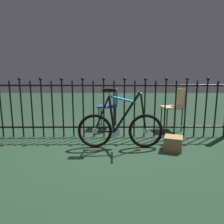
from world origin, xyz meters
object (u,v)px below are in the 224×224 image
object	(u,v)px
bicycle	(120,128)
chair_tan	(175,104)
chair_navy	(111,104)
display_crate	(173,143)

from	to	relation	value
bicycle	chair_tan	bearing A→B (deg)	42.63
chair_navy	display_crate	xyz separation A→B (m)	(0.94, -1.38, -0.42)
chair_navy	display_crate	bearing A→B (deg)	-55.66
bicycle	chair_navy	distance (m)	1.29
chair_tan	chair_navy	size ratio (longest dim) A/B	1.01
bicycle	display_crate	xyz separation A→B (m)	(0.81, -0.11, -0.22)
chair_tan	display_crate	xyz separation A→B (m)	(-0.40, -1.22, -0.43)
chair_navy	display_crate	world-z (taller)	chair_navy
chair_navy	display_crate	distance (m)	1.73
bicycle	display_crate	world-z (taller)	bicycle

